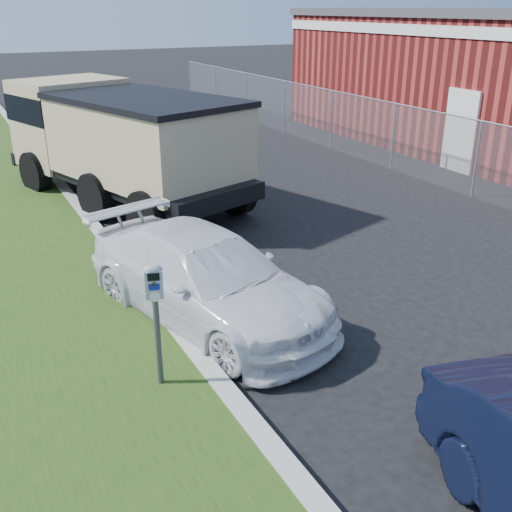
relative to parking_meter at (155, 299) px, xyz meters
name	(u,v)px	position (x,y,z in m)	size (l,w,h in m)	color
ground	(375,327)	(3.21, 0.06, -1.23)	(120.00, 120.00, 0.00)	black
chainlink_fence	(394,124)	(9.21, 7.06, 0.04)	(0.06, 30.06, 30.00)	slate
parking_meter	(155,299)	(0.00, 0.00, 0.00)	(0.24, 0.19, 1.50)	#3F4247
white_wagon	(204,276)	(1.22, 1.53, -0.60)	(1.76, 4.34, 1.26)	white
dump_truck	(117,138)	(1.74, 7.72, 0.24)	(4.32, 7.05, 2.60)	black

